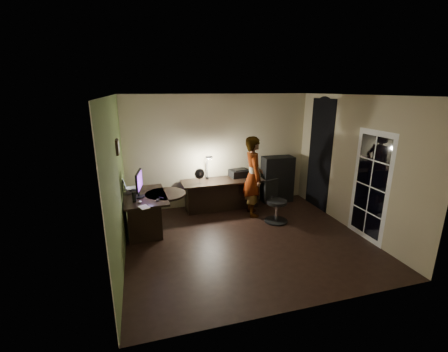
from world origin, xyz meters
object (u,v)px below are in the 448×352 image
object	(u,v)px
monitor	(138,188)
person	(253,177)
desk_left	(146,213)
desk_right	(223,195)
office_chair	(277,202)
cabinet	(277,179)

from	to	relation	value
monitor	person	distance (m)	2.51
monitor	desk_left	bearing A→B (deg)	48.58
person	desk_left	bearing A→B (deg)	100.88
monitor	person	size ratio (longest dim) A/B	0.31
desk_right	person	bearing A→B (deg)	-42.48
desk_left	office_chair	world-z (taller)	office_chair
monitor	office_chair	world-z (taller)	monitor
desk_left	office_chair	xyz separation A→B (m)	(2.74, -0.33, 0.07)
cabinet	desk_right	bearing A→B (deg)	-172.30
cabinet	person	world-z (taller)	person
office_chair	person	distance (m)	0.78
person	cabinet	bearing A→B (deg)	-48.30
desk_right	office_chair	size ratio (longest dim) A/B	2.13
monitor	desk_right	bearing A→B (deg)	31.33
desk_left	monitor	distance (m)	0.59
desk_right	cabinet	size ratio (longest dim) A/B	1.66
desk_left	cabinet	world-z (taller)	cabinet
desk_right	monitor	world-z (taller)	monitor
person	office_chair	bearing A→B (deg)	-139.28
desk_right	cabinet	xyz separation A→B (m)	(1.50, 0.15, 0.22)
office_chair	cabinet	bearing A→B (deg)	47.33
desk_left	person	size ratio (longest dim) A/B	0.73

